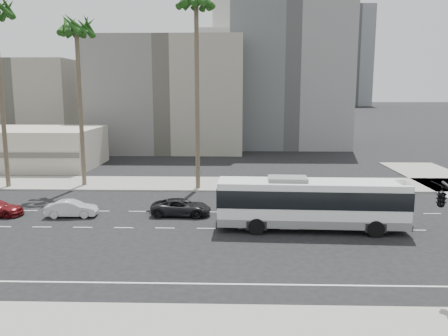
{
  "coord_description": "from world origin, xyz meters",
  "views": [
    {
      "loc": [
        -0.83,
        -31.55,
        9.88
      ],
      "look_at": [
        -1.83,
        4.0,
        3.75
      ],
      "focal_mm": 36.51,
      "sensor_mm": 36.0,
      "label": 1
    }
  ],
  "objects_px": {
    "traffic_signal": "(443,201)",
    "palm_mid": "(76,33)",
    "car_a": "(181,207)",
    "palm_near": "(196,5)",
    "car_b": "(72,209)",
    "city_bus": "(311,202)"
  },
  "relations": [
    {
      "from": "car_b",
      "to": "traffic_signal",
      "type": "relative_size",
      "value": 0.69
    },
    {
      "from": "car_a",
      "to": "palm_mid",
      "type": "bearing_deg",
      "value": 48.11
    },
    {
      "from": "car_a",
      "to": "car_b",
      "type": "distance_m",
      "value": 8.6
    },
    {
      "from": "city_bus",
      "to": "car_a",
      "type": "relative_size",
      "value": 2.82
    },
    {
      "from": "palm_near",
      "to": "city_bus",
      "type": "bearing_deg",
      "value": -55.07
    },
    {
      "from": "car_a",
      "to": "palm_mid",
      "type": "relative_size",
      "value": 0.28
    },
    {
      "from": "car_b",
      "to": "palm_mid",
      "type": "xyz_separation_m",
      "value": [
        -2.86,
        11.56,
        14.77
      ]
    },
    {
      "from": "city_bus",
      "to": "traffic_signal",
      "type": "distance_m",
      "value": 11.82
    },
    {
      "from": "car_a",
      "to": "palm_near",
      "type": "distance_m",
      "value": 19.67
    },
    {
      "from": "palm_mid",
      "to": "city_bus",
      "type": "bearing_deg",
      "value": -34.18
    },
    {
      "from": "traffic_signal",
      "to": "palm_near",
      "type": "bearing_deg",
      "value": 128.67
    },
    {
      "from": "car_a",
      "to": "palm_near",
      "type": "bearing_deg",
      "value": -1.31
    },
    {
      "from": "car_a",
      "to": "palm_mid",
      "type": "distance_m",
      "value": 21.62
    },
    {
      "from": "palm_near",
      "to": "palm_mid",
      "type": "height_order",
      "value": "palm_near"
    },
    {
      "from": "city_bus",
      "to": "traffic_signal",
      "type": "height_order",
      "value": "traffic_signal"
    },
    {
      "from": "palm_mid",
      "to": "car_a",
      "type": "bearing_deg",
      "value": -43.59
    },
    {
      "from": "car_b",
      "to": "palm_mid",
      "type": "distance_m",
      "value": 18.97
    },
    {
      "from": "city_bus",
      "to": "palm_near",
      "type": "bearing_deg",
      "value": 127.3
    },
    {
      "from": "car_b",
      "to": "traffic_signal",
      "type": "height_order",
      "value": "traffic_signal"
    },
    {
      "from": "car_b",
      "to": "palm_near",
      "type": "height_order",
      "value": "palm_near"
    },
    {
      "from": "traffic_signal",
      "to": "palm_mid",
      "type": "bearing_deg",
      "value": 144.61
    },
    {
      "from": "city_bus",
      "to": "palm_near",
      "type": "relative_size",
      "value": 0.68
    }
  ]
}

